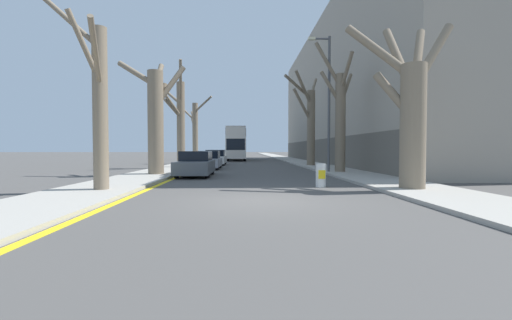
{
  "coord_description": "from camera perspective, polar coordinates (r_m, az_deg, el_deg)",
  "views": [
    {
      "loc": [
        -0.52,
        -9.93,
        1.53
      ],
      "look_at": [
        0.92,
        30.39,
        0.2
      ],
      "focal_mm": 24.0,
      "sensor_mm": 36.0,
      "label": 1
    }
  ],
  "objects": [
    {
      "name": "traffic_bollard",
      "position": [
        13.88,
        10.74,
        -2.51
      ],
      "size": [
        0.4,
        0.41,
        0.94
      ],
      "color": "white",
      "rests_on": "ground"
    },
    {
      "name": "kerb_line_stripe",
      "position": [
        60.06,
        -5.48,
        0.42
      ],
      "size": [
        0.24,
        120.0,
        0.01
      ],
      "primitive_type": "cube",
      "color": "yellow",
      "rests_on": "ground"
    },
    {
      "name": "street_tree_left_3",
      "position": [
        35.12,
        -10.11,
        4.84
      ],
      "size": [
        3.42,
        2.94,
        6.74
      ],
      "color": "#7A6B56",
      "rests_on": "ground"
    },
    {
      "name": "street_tree_right_2",
      "position": [
        29.95,
        8.95,
        6.41
      ],
      "size": [
        3.67,
        4.63,
        8.14
      ],
      "color": "#7A6B56",
      "rests_on": "ground"
    },
    {
      "name": "parked_car_2",
      "position": [
        32.59,
        -6.77,
        0.37
      ],
      "size": [
        1.89,
        4.56,
        1.42
      ],
      "color": "silver",
      "rests_on": "ground"
    },
    {
      "name": "street_tree_right_0",
      "position": [
        13.63,
        24.34,
        7.74
      ],
      "size": [
        3.83,
        2.31,
        6.32
      ],
      "color": "#7A6B56",
      "rests_on": "ground"
    },
    {
      "name": "building_facade_right",
      "position": [
        40.0,
        16.96,
        10.37
      ],
      "size": [
        10.08,
        45.25,
        15.0
      ],
      "color": "#9E9384",
      "rests_on": "ground"
    },
    {
      "name": "street_tree_right_1",
      "position": [
        21.89,
        13.79,
        7.13
      ],
      "size": [
        2.74,
        2.52,
        8.02
      ],
      "color": "#7A6B56",
      "rests_on": "ground"
    },
    {
      "name": "parked_car_1",
      "position": [
        26.29,
        -7.9,
        -0.05
      ],
      "size": [
        1.77,
        4.58,
        1.37
      ],
      "color": "#9EA3AD",
      "rests_on": "ground"
    },
    {
      "name": "street_tree_left_2",
      "position": [
        27.4,
        -12.58,
        6.46
      ],
      "size": [
        2.23,
        4.16,
        8.11
      ],
      "color": "#7A6B56",
      "rests_on": "ground"
    },
    {
      "name": "street_tree_left_1",
      "position": [
        20.17,
        -16.36,
        6.95
      ],
      "size": [
        3.95,
        2.13,
        6.64
      ],
      "color": "#7A6B56",
      "rests_on": "ground"
    },
    {
      "name": "street_tree_left_0",
      "position": [
        13.11,
        -24.97,
        9.17
      ],
      "size": [
        3.38,
        2.55,
        7.4
      ],
      "color": "#7A6B56",
      "rests_on": "ground"
    },
    {
      "name": "double_decker_bus",
      "position": [
        45.63,
        -3.25,
        3.0
      ],
      "size": [
        2.47,
        10.61,
        4.25
      ],
      "color": "silver",
      "rests_on": "ground"
    },
    {
      "name": "ground_plane",
      "position": [
        10.06,
        0.93,
        -6.85
      ],
      "size": [
        300.0,
        300.0,
        0.0
      ],
      "primitive_type": "plane",
      "color": "#4C4947"
    },
    {
      "name": "sidewalk_left",
      "position": [
        60.18,
        -7.08,
        0.47
      ],
      "size": [
        3.01,
        120.0,
        0.12
      ],
      "primitive_type": "cube",
      "color": "#A39E93",
      "rests_on": "ground"
    },
    {
      "name": "sidewalk_right",
      "position": [
        60.28,
        3.98,
        0.48
      ],
      "size": [
        3.01,
        120.0,
        0.12
      ],
      "primitive_type": "cube",
      "color": "#A39E93",
      "rests_on": "ground"
    },
    {
      "name": "lamp_post",
      "position": [
        21.89,
        11.84,
        10.13
      ],
      "size": [
        1.4,
        0.2,
        8.43
      ],
      "color": "#4C4F54",
      "rests_on": "ground"
    },
    {
      "name": "parked_car_0",
      "position": [
        19.37,
        -10.01,
        -0.7
      ],
      "size": [
        1.8,
        4.43,
        1.39
      ],
      "color": "#4C5156",
      "rests_on": "ground"
    }
  ]
}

